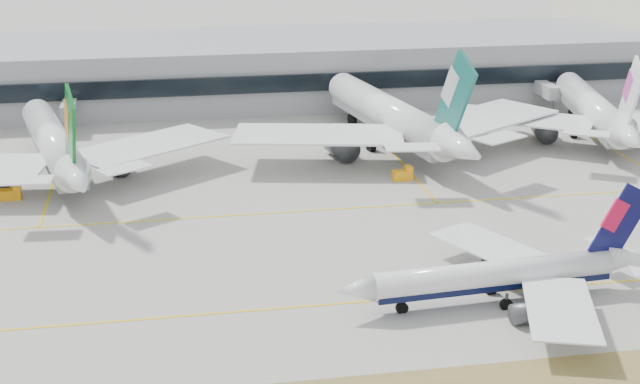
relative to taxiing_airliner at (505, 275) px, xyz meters
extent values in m
plane|color=#9B9891|center=(-27.89, 7.80, -3.66)|extent=(3000.00, 3000.00, 0.00)
cube|color=yellow|center=(-27.89, 2.80, -3.63)|extent=(360.00, 0.45, 0.04)
cube|color=yellow|center=(-27.89, 37.80, -3.63)|extent=(360.00, 0.45, 0.04)
cylinder|color=white|center=(-1.66, -0.12, 0.28)|extent=(32.96, 5.88, 3.59)
cube|color=black|center=(-1.66, -0.12, -0.70)|extent=(32.27, 5.30, 1.61)
cone|color=white|center=(-20.51, -1.45, 0.28)|extent=(5.25, 3.93, 3.59)
cone|color=white|center=(18.33, 1.29, 0.73)|extent=(7.52, 4.09, 3.59)
cube|color=white|center=(1.86, 10.10, -0.26)|extent=(15.04, 19.44, 0.22)
cube|color=white|center=(16.64, 5.85, 1.00)|extent=(4.84, 5.85, 0.14)
cylinder|color=#3F4247|center=(0.26, 6.66, -2.23)|extent=(5.64, 3.07, 2.69)
cube|color=#3F4247|center=(0.26, 6.66, -1.15)|extent=(2.29, 0.43, 1.25)
cube|color=white|center=(3.26, -9.74, -0.26)|extent=(13.16, 19.31, 0.22)
cylinder|color=#3F4247|center=(1.19, -6.56, -2.23)|extent=(5.64, 3.07, 2.69)
cube|color=#3F4247|center=(1.19, -6.56, -1.15)|extent=(2.29, 0.43, 1.25)
cube|color=#0A0A3F|center=(16.06, 1.13, 5.73)|extent=(8.85, 0.94, 11.23)
cube|color=#BE0C3C|center=(15.15, 1.07, 6.94)|extent=(4.02, 0.67, 4.81)
cylinder|color=#3F4247|center=(-14.08, -0.99, -2.59)|extent=(0.43, 0.43, 2.15)
cylinder|color=black|center=(-14.08, -0.99, -3.03)|extent=(1.65, 0.74, 1.61)
cylinder|color=#3F4247|center=(-0.58, -2.38, -2.59)|extent=(0.43, 0.43, 2.15)
cylinder|color=black|center=(-0.58, -2.38, -3.03)|extent=(1.65, 0.74, 1.61)
cylinder|color=#3F4247|center=(-0.91, 2.27, -2.59)|extent=(0.43, 0.43, 2.15)
cylinder|color=black|center=(-0.91, 2.27, -3.03)|extent=(1.65, 0.74, 1.61)
cylinder|color=white|center=(-63.48, 65.39, 2.95)|extent=(16.68, 45.58, 6.01)
cube|color=slate|center=(-63.48, 65.39, 1.30)|extent=(15.58, 44.48, 2.71)
cone|color=white|center=(-69.73, 90.84, 2.95)|extent=(7.50, 8.18, 6.01)
cone|color=white|center=(-56.86, 38.41, 3.70)|extent=(8.25, 11.24, 6.01)
cube|color=white|center=(-46.12, 62.78, 2.05)|extent=(31.15, 27.61, 0.36)
cube|color=white|center=(-49.72, 42.12, 4.16)|extent=(9.48, 8.19, 0.24)
cylinder|color=#3F4247|center=(-52.10, 64.41, -1.26)|extent=(6.19, 8.43, 4.51)
cube|color=#3F4247|center=(-52.10, 64.41, 0.55)|extent=(1.19, 3.17, 2.10)
cube|color=white|center=(-64.90, 38.39, 4.16)|extent=(8.72, 5.03, 0.24)
cube|color=#0D611F|center=(-57.61, 41.48, 10.84)|extent=(3.52, 12.34, 16.13)
cube|color=orange|center=(-57.91, 42.71, 12.60)|extent=(1.99, 5.66, 6.90)
cylinder|color=#3F4247|center=(-67.60, 82.17, -1.86)|extent=(0.72, 0.72, 3.61)
cylinder|color=black|center=(-67.60, 82.17, -2.61)|extent=(1.67, 2.88, 2.71)
cylinder|color=#3F4247|center=(-66.98, 63.24, -1.86)|extent=(0.72, 0.72, 3.61)
cylinder|color=black|center=(-66.98, 63.24, -2.61)|extent=(1.67, 2.88, 2.71)
cylinder|color=#3F4247|center=(-59.39, 65.10, -1.86)|extent=(0.72, 0.72, 3.61)
cylinder|color=black|center=(-59.39, 65.10, -2.61)|extent=(1.67, 2.88, 2.71)
cylinder|color=white|center=(2.49, 72.70, 3.71)|extent=(15.77, 51.05, 6.70)
cube|color=slate|center=(2.49, 72.70, 1.87)|extent=(14.60, 49.87, 3.02)
cone|color=white|center=(-2.80, 101.42, 3.71)|extent=(7.99, 8.83, 6.70)
cone|color=white|center=(8.10, 42.25, 4.55)|extent=(8.63, 12.29, 6.70)
cube|color=white|center=(21.63, 68.66, 2.71)|extent=(35.06, 29.70, 0.40)
cube|color=white|center=(16.28, 45.90, 5.05)|extent=(10.60, 8.80, 0.27)
cylinder|color=#3F4247|center=(15.09, 70.87, -0.98)|extent=(6.47, 9.22, 5.03)
cube|color=#3F4247|center=(15.09, 70.87, 1.03)|extent=(1.13, 3.55, 2.35)
cube|color=white|center=(-13.96, 62.11, 2.71)|extent=(34.47, 20.89, 0.40)
cube|color=white|center=(-0.85, 42.75, 5.05)|extent=(9.95, 6.12, 0.27)
cylinder|color=#3F4247|center=(-8.64, 66.49, -0.98)|extent=(6.47, 9.22, 5.03)
cube|color=#3F4247|center=(-8.64, 66.49, 1.03)|extent=(1.13, 3.55, 2.35)
cube|color=#155E57|center=(7.46, 45.71, 12.51)|extent=(3.13, 13.89, 17.98)
cube|color=silver|center=(7.21, 47.09, 14.46)|extent=(1.87, 6.35, 7.69)
cylinder|color=#3F4247|center=(-1.00, 91.64, -1.65)|extent=(0.80, 0.80, 4.02)
cylinder|color=black|center=(-1.00, 91.64, -2.49)|extent=(1.70, 3.18, 3.02)
cylinder|color=#3F4247|center=(-1.54, 70.53, -1.65)|extent=(0.80, 0.80, 4.02)
cylinder|color=black|center=(-1.54, 70.53, -2.49)|extent=(1.70, 3.18, 3.02)
cylinder|color=#3F4247|center=(7.03, 72.11, -1.65)|extent=(0.80, 0.80, 4.02)
cylinder|color=black|center=(7.03, 72.11, -2.49)|extent=(1.70, 3.18, 3.02)
cylinder|color=white|center=(47.72, 73.03, 2.87)|extent=(15.11, 45.12, 5.93)
cube|color=slate|center=(47.72, 73.03, 1.23)|extent=(14.05, 44.06, 2.67)
cone|color=white|center=(53.08, 98.33, 2.87)|extent=(7.23, 7.94, 5.93)
cone|color=white|center=(42.04, 46.20, 3.61)|extent=(7.87, 10.98, 5.93)
cube|color=white|center=(30.68, 69.90, 1.98)|extent=(30.92, 26.74, 0.36)
cube|color=white|center=(34.88, 49.63, 4.05)|extent=(9.38, 7.93, 0.24)
cylinder|color=#3F4247|center=(36.52, 71.70, -1.29)|extent=(5.90, 8.24, 4.45)
cube|color=#3F4247|center=(36.52, 71.70, 0.49)|extent=(1.08, 3.14, 2.08)
cube|color=white|center=(42.69, 49.25, 10.66)|extent=(3.09, 12.25, 15.92)
cube|color=#DB4DB3|center=(42.94, 50.47, 12.39)|extent=(1.80, 5.61, 6.81)
cylinder|color=#3F4247|center=(51.26, 89.71, -1.88)|extent=(0.71, 0.71, 3.56)
cylinder|color=black|center=(51.26, 89.71, -2.62)|extent=(1.57, 2.83, 2.67)
cylinder|color=#3F4247|center=(43.69, 72.61, -1.88)|extent=(0.71, 0.71, 3.56)
cylinder|color=black|center=(43.69, 72.61, -2.62)|extent=(1.57, 2.83, 2.67)
cylinder|color=#3F4247|center=(51.24, 71.01, -1.88)|extent=(0.71, 0.71, 3.56)
cylinder|color=black|center=(51.24, 71.01, -2.62)|extent=(1.57, 2.83, 2.67)
cube|color=gray|center=(-27.89, 122.80, 3.84)|extent=(280.00, 42.00, 15.00)
cube|color=black|center=(-27.89, 101.30, 4.29)|extent=(280.00, 1.20, 4.00)
cube|color=beige|center=(82.11, 142.80, 10.44)|extent=(2.00, 57.00, 27.90)
cube|color=#FF9D0D|center=(-0.14, 50.98, -2.76)|extent=(3.50, 2.00, 1.80)
cube|color=#FF9D0D|center=(1.06, 50.98, -1.56)|extent=(1.20, 1.80, 1.00)
cylinder|color=black|center=(-1.34, 50.18, -3.31)|extent=(0.70, 0.30, 0.70)
cylinder|color=black|center=(-1.34, 51.78, -3.31)|extent=(0.70, 0.30, 0.70)
cylinder|color=black|center=(1.06, 50.18, -3.31)|extent=(0.70, 0.30, 0.70)
cylinder|color=black|center=(1.06, 51.78, -3.31)|extent=(0.70, 0.30, 0.70)
cube|color=#FF9D0D|center=(-69.83, 52.51, -2.76)|extent=(3.50, 2.00, 1.80)
cube|color=#FF9D0D|center=(-68.63, 52.51, -1.56)|extent=(1.20, 1.80, 1.00)
cylinder|color=black|center=(-71.03, 51.71, -3.31)|extent=(0.70, 0.30, 0.70)
cylinder|color=black|center=(-71.03, 53.31, -3.31)|extent=(0.70, 0.30, 0.70)
cylinder|color=black|center=(-68.63, 51.71, -3.31)|extent=(0.70, 0.30, 0.70)
cylinder|color=black|center=(-68.63, 53.31, -3.31)|extent=(0.70, 0.30, 0.70)
camera|label=1|loc=(-42.21, -100.17, 48.49)|focal=50.00mm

